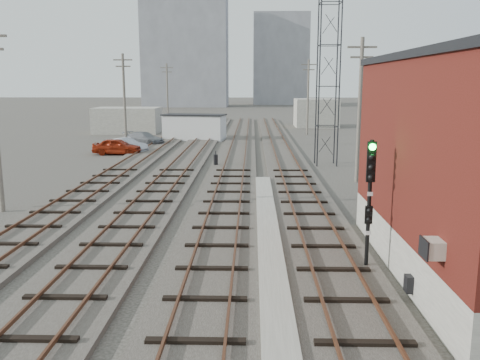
{
  "coord_description": "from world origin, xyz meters",
  "views": [
    {
      "loc": [
        -0.17,
        -4.06,
        6.25
      ],
      "look_at": [
        -0.69,
        17.09,
        2.2
      ],
      "focal_mm": 38.0,
      "sensor_mm": 36.0,
      "label": 1
    }
  ],
  "objects_px": {
    "switch_stand": "(216,160)",
    "car_red": "(117,146)",
    "car_grey": "(144,138)",
    "signal_mast": "(370,194)",
    "car_silver": "(126,145)",
    "site_trailer": "(194,127)"
  },
  "relations": [
    {
      "from": "switch_stand",
      "to": "car_red",
      "type": "distance_m",
      "value": 11.41
    },
    {
      "from": "car_red",
      "to": "car_grey",
      "type": "height_order",
      "value": "car_red"
    },
    {
      "from": "signal_mast",
      "to": "car_silver",
      "type": "distance_m",
      "value": 33.22
    },
    {
      "from": "signal_mast",
      "to": "car_grey",
      "type": "height_order",
      "value": "signal_mast"
    },
    {
      "from": "switch_stand",
      "to": "car_grey",
      "type": "relative_size",
      "value": 0.26
    },
    {
      "from": "car_silver",
      "to": "car_grey",
      "type": "bearing_deg",
      "value": 18.28
    },
    {
      "from": "signal_mast",
      "to": "car_grey",
      "type": "xyz_separation_m",
      "value": [
        -15.02,
        35.42,
        -2.02
      ]
    },
    {
      "from": "car_grey",
      "to": "site_trailer",
      "type": "bearing_deg",
      "value": -22.93
    },
    {
      "from": "signal_mast",
      "to": "switch_stand",
      "type": "bearing_deg",
      "value": 107.33
    },
    {
      "from": "signal_mast",
      "to": "car_red",
      "type": "relative_size",
      "value": 1.05
    },
    {
      "from": "site_trailer",
      "to": "switch_stand",
      "type": "bearing_deg",
      "value": -68.21
    },
    {
      "from": "signal_mast",
      "to": "site_trailer",
      "type": "distance_m",
      "value": 41.07
    },
    {
      "from": "switch_stand",
      "to": "car_silver",
      "type": "bearing_deg",
      "value": 120.23
    },
    {
      "from": "car_silver",
      "to": "car_red",
      "type": "bearing_deg",
      "value": -176.5
    },
    {
      "from": "site_trailer",
      "to": "car_silver",
      "type": "bearing_deg",
      "value": -105.57
    },
    {
      "from": "signal_mast",
      "to": "switch_stand",
      "type": "xyz_separation_m",
      "value": [
        -6.62,
        21.24,
        -2.12
      ]
    },
    {
      "from": "signal_mast",
      "to": "switch_stand",
      "type": "distance_m",
      "value": 22.35
    },
    {
      "from": "car_silver",
      "to": "site_trailer",
      "type": "bearing_deg",
      "value": -4.38
    },
    {
      "from": "site_trailer",
      "to": "car_red",
      "type": "xyz_separation_m",
      "value": [
        -5.54,
        -11.79,
        -0.72
      ]
    },
    {
      "from": "signal_mast",
      "to": "car_grey",
      "type": "relative_size",
      "value": 0.99
    },
    {
      "from": "car_silver",
      "to": "car_grey",
      "type": "height_order",
      "value": "car_silver"
    },
    {
      "from": "switch_stand",
      "to": "car_grey",
      "type": "xyz_separation_m",
      "value": [
        -8.4,
        14.18,
        0.1
      ]
    }
  ]
}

